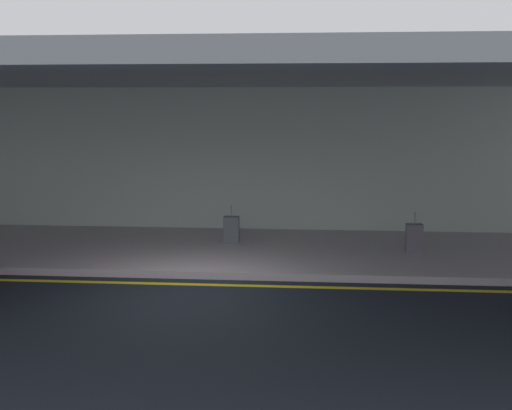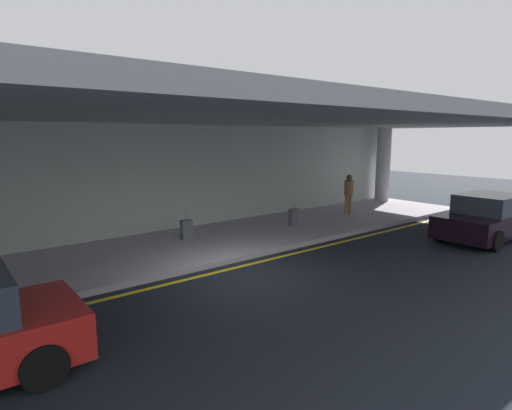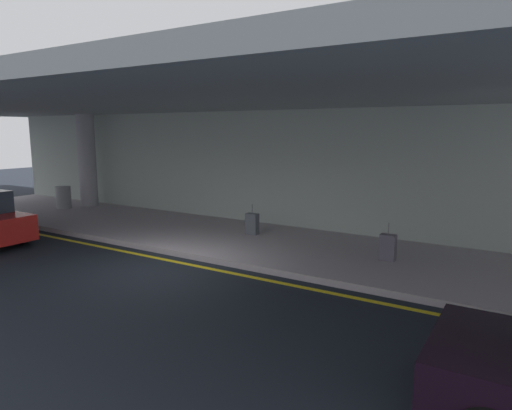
{
  "view_description": "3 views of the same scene",
  "coord_description": "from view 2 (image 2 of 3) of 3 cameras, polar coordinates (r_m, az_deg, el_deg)",
  "views": [
    {
      "loc": [
        2.04,
        -10.35,
        3.4
      ],
      "look_at": [
        1.06,
        2.02,
        1.32
      ],
      "focal_mm": 42.68,
      "sensor_mm": 36.0,
      "label": 1
    },
    {
      "loc": [
        -5.83,
        -7.75,
        3.4
      ],
      "look_at": [
        2.06,
        2.19,
        1.26
      ],
      "focal_mm": 28.84,
      "sensor_mm": 36.0,
      "label": 2
    },
    {
      "loc": [
        7.26,
        -7.31,
        3.17
      ],
      "look_at": [
        1.58,
        1.82,
        1.38
      ],
      "focal_mm": 31.6,
      "sensor_mm": 36.0,
      "label": 3
    }
  ],
  "objects": [
    {
      "name": "terminal_back_wall",
      "position": [
        14.42,
        -14.39,
        3.29
      ],
      "size": [
        26.0,
        0.3,
        3.8
      ],
      "primitive_type": "cube",
      "color": "#ABB7AE",
      "rests_on": "ground"
    },
    {
      "name": "traveler_with_luggage",
      "position": [
        17.45,
        12.74,
        1.79
      ],
      "size": [
        0.38,
        0.38,
        1.68
      ],
      "rotation": [
        0.0,
        0.0,
        5.26
      ],
      "color": "#996B42",
      "rests_on": "sidewalk"
    },
    {
      "name": "car_black",
      "position": [
        15.64,
        29.4,
        -1.58
      ],
      "size": [
        4.1,
        1.92,
        1.5
      ],
      "rotation": [
        0.0,
        0.0,
        -0.04
      ],
      "color": "black",
      "rests_on": "ground"
    },
    {
      "name": "ground_plane",
      "position": [
        10.28,
        -1.43,
        -9.76
      ],
      "size": [
        60.0,
        60.0,
        0.0
      ],
      "primitive_type": "plane",
      "color": "black"
    },
    {
      "name": "ceiling_overhang",
      "position": [
        11.9,
        -9.24,
        12.09
      ],
      "size": [
        28.0,
        13.2,
        0.3
      ],
      "primitive_type": "cube",
      "color": "gray",
      "rests_on": "support_column_far_left"
    },
    {
      "name": "lane_stripe_yellow",
      "position": [
        10.78,
        -3.54,
        -8.82
      ],
      "size": [
        26.0,
        0.14,
        0.01
      ],
      "primitive_type": "cube",
      "color": "yellow",
      "rests_on": "ground"
    },
    {
      "name": "support_column_left_mid",
      "position": [
        21.66,
        17.22,
        5.36
      ],
      "size": [
        0.69,
        0.69,
        3.65
      ],
      "primitive_type": "cylinder",
      "color": "#ACA7AC",
      "rests_on": "sidewalk"
    },
    {
      "name": "suitcase_upright_primary",
      "position": [
        13.25,
        -9.62,
        -3.39
      ],
      "size": [
        0.36,
        0.22,
        0.9
      ],
      "rotation": [
        0.0,
        0.0,
        -0.27
      ],
      "color": "#525860",
      "rests_on": "sidewalk"
    },
    {
      "name": "sidewalk",
      "position": [
        12.76,
        -9.88,
        -5.69
      ],
      "size": [
        26.0,
        4.2,
        0.15
      ],
      "primitive_type": "cube",
      "color": "#ACA2AA",
      "rests_on": "ground"
    },
    {
      "name": "suitcase_upright_secondary",
      "position": [
        15.19,
        5.28,
        -1.64
      ],
      "size": [
        0.36,
        0.22,
        0.9
      ],
      "rotation": [
        0.0,
        0.0,
        -0.08
      ],
      "color": "#5D5766",
      "rests_on": "sidewalk"
    }
  ]
}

